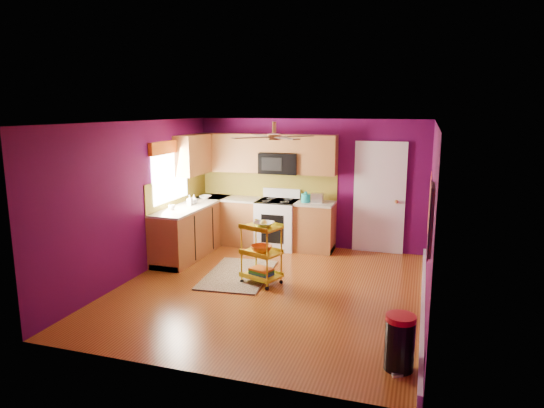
% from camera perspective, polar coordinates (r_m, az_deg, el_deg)
% --- Properties ---
extents(ground, '(5.00, 5.00, 0.00)m').
position_cam_1_polar(ground, '(7.47, -0.22, -9.94)').
color(ground, brown).
rests_on(ground, ground).
extents(room_envelope, '(4.54, 5.04, 2.52)m').
position_cam_1_polar(room_envelope, '(7.04, -0.02, 2.53)').
color(room_envelope, '#4F0941').
rests_on(room_envelope, ground).
extents(lower_cabinets, '(2.81, 2.31, 0.94)m').
position_cam_1_polar(lower_cabinets, '(9.41, -4.63, -2.72)').
color(lower_cabinets, brown).
rests_on(lower_cabinets, ground).
extents(electric_range, '(0.76, 0.66, 1.13)m').
position_cam_1_polar(electric_range, '(9.46, 0.65, -2.30)').
color(electric_range, white).
rests_on(electric_range, ground).
extents(upper_cabinetry, '(2.80, 2.30, 1.26)m').
position_cam_1_polar(upper_cabinetry, '(9.47, -3.36, 5.77)').
color(upper_cabinetry, brown).
rests_on(upper_cabinetry, ground).
extents(left_window, '(0.08, 1.35, 1.08)m').
position_cam_1_polar(left_window, '(8.88, -11.89, 4.78)').
color(left_window, white).
rests_on(left_window, ground).
extents(panel_door, '(0.95, 0.11, 2.15)m').
position_cam_1_polar(panel_door, '(9.28, 12.50, 0.58)').
color(panel_door, white).
rests_on(panel_door, ground).
extents(right_wall_art, '(0.04, 2.74, 1.04)m').
position_cam_1_polar(right_wall_art, '(6.41, 18.10, -0.60)').
color(right_wall_art, black).
rests_on(right_wall_art, ground).
extents(ceiling_fan, '(1.01, 1.01, 0.26)m').
position_cam_1_polar(ceiling_fan, '(7.17, 0.26, 7.98)').
color(ceiling_fan, '#BF8C3F').
rests_on(ceiling_fan, ground).
extents(shag_rug, '(1.13, 1.70, 0.02)m').
position_cam_1_polar(shag_rug, '(8.05, -3.99, -8.27)').
color(shag_rug, black).
rests_on(shag_rug, ground).
extents(rolling_cart, '(0.68, 0.59, 1.03)m').
position_cam_1_polar(rolling_cart, '(7.51, -1.22, -5.54)').
color(rolling_cart, yellow).
rests_on(rolling_cart, ground).
extents(trash_can, '(0.41, 0.41, 0.60)m').
position_cam_1_polar(trash_can, '(5.41, 14.78, -15.47)').
color(trash_can, black).
rests_on(trash_can, ground).
extents(teal_kettle, '(0.18, 0.18, 0.21)m').
position_cam_1_polar(teal_kettle, '(9.20, 3.99, 0.72)').
color(teal_kettle, '#15A1A2').
rests_on(teal_kettle, lower_cabinets).
extents(toaster, '(0.22, 0.15, 0.18)m').
position_cam_1_polar(toaster, '(9.18, 5.37, 0.72)').
color(toaster, beige).
rests_on(toaster, lower_cabinets).
extents(soap_bottle_a, '(0.09, 0.09, 0.19)m').
position_cam_1_polar(soap_bottle_a, '(9.01, -9.65, 0.45)').
color(soap_bottle_a, '#EA3F72').
rests_on(soap_bottle_a, lower_cabinets).
extents(soap_bottle_b, '(0.13, 0.13, 0.17)m').
position_cam_1_polar(soap_bottle_b, '(9.14, -9.15, 0.54)').
color(soap_bottle_b, white).
rests_on(soap_bottle_b, lower_cabinets).
extents(counter_dish, '(0.23, 0.23, 0.06)m').
position_cam_1_polar(counter_dish, '(9.67, -7.84, 0.82)').
color(counter_dish, white).
rests_on(counter_dish, lower_cabinets).
extents(counter_cup, '(0.11, 0.11, 0.09)m').
position_cam_1_polar(counter_cup, '(8.68, -11.72, -0.38)').
color(counter_cup, white).
rests_on(counter_cup, lower_cabinets).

